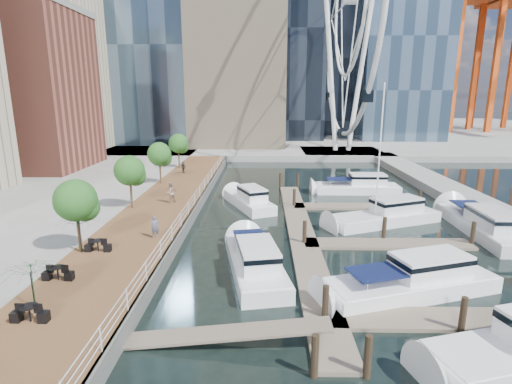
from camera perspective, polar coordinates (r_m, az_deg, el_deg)
The scene contains 16 objects.
ground at distance 21.91m, azimuth 0.91°, elevation -15.02°, with size 520.00×520.00×0.00m, color black.
boardwalk at distance 36.79m, azimuth -13.18°, elevation -2.55°, with size 6.00×60.00×1.00m, color brown.
seawall at distance 36.17m, azimuth -8.56°, elevation -2.61°, with size 0.25×60.00×1.00m, color #595954.
land_far at distance 121.65m, azimuth 1.08°, elevation 8.85°, with size 200.00×114.00×1.00m, color gray.
breakwater at distance 45.15m, azimuth 27.31°, elevation -0.75°, with size 4.00×60.00×1.00m, color gray.
pier at distance 73.28m, azimuth 12.12°, elevation 5.43°, with size 14.00×12.00×1.00m, color gray.
railing at distance 35.92m, azimuth -8.78°, elevation -1.04°, with size 0.10×60.00×1.05m, color white, non-canonical shape.
floating_docks at distance 31.88m, azimuth 15.51°, elevation -5.21°, with size 16.00×34.00×2.60m.
street_trees at distance 35.69m, azimuth -17.63°, elevation 2.93°, with size 2.60×42.60×4.60m.
cafe_tables at distance 22.11m, azimuth -27.89°, elevation -12.45°, with size 2.50×13.70×0.74m.
yacht_foreground at distance 23.95m, azimuth 21.10°, elevation -13.36°, with size 2.84×10.59×2.15m, color white, non-canonical shape.
pedestrian_near at distance 28.17m, azimuth -14.22°, elevation -4.85°, with size 0.57×0.38×1.57m, color #50556B.
pedestrian_mid at distance 36.98m, azimuth -12.15°, elevation -0.07°, with size 0.93×0.72×1.91m, color gray.
pedestrian_far at distance 51.03m, azimuth -10.33°, elevation 3.50°, with size 0.89×0.37×1.52m, color #31343D.
moored_yachts at distance 34.05m, azimuth 16.98°, elevation -4.98°, with size 23.39×33.19×11.50m.
cafe_seating at distance 20.89m, azimuth -30.33°, elevation -11.85°, with size 4.41×18.30×2.40m.
Camera 1 is at (0.03, -19.24, 10.48)m, focal length 28.00 mm.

